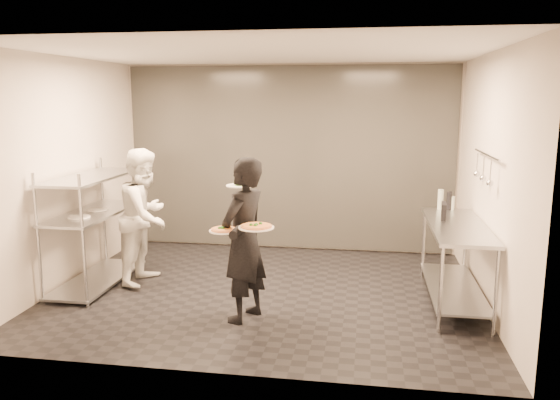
% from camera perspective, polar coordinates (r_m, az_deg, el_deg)
% --- Properties ---
extents(room_shell, '(5.00, 4.00, 2.80)m').
position_cam_1_polar(room_shell, '(7.47, 0.03, 3.71)').
color(room_shell, black).
rests_on(room_shell, ground).
extents(pass_rack, '(0.60, 1.60, 1.50)m').
position_cam_1_polar(pass_rack, '(7.14, -18.84, -2.33)').
color(pass_rack, '#B6B7BD').
rests_on(pass_rack, ground).
extents(prep_counter, '(0.60, 1.80, 0.92)m').
position_cam_1_polar(prep_counter, '(6.45, 17.88, -4.96)').
color(prep_counter, '#B6B7BD').
rests_on(prep_counter, ground).
extents(utensil_rail, '(0.07, 1.20, 0.31)m').
position_cam_1_polar(utensil_rail, '(6.32, 20.57, 3.09)').
color(utensil_rail, '#B6B7BD').
rests_on(utensil_rail, room_shell).
extents(waiter, '(0.62, 0.74, 1.72)m').
position_cam_1_polar(waiter, '(5.64, -3.80, -4.21)').
color(waiter, black).
rests_on(waiter, ground).
extents(chef, '(0.71, 0.87, 1.69)m').
position_cam_1_polar(chef, '(7.02, -13.89, -1.64)').
color(chef, white).
rests_on(chef, ground).
extents(pizza_plate_near, '(0.29, 0.29, 0.05)m').
position_cam_1_polar(pizza_plate_near, '(5.48, -5.92, -3.11)').
color(pizza_plate_near, white).
rests_on(pizza_plate_near, waiter).
extents(pizza_plate_far, '(0.35, 0.35, 0.05)m').
position_cam_1_polar(pizza_plate_far, '(5.33, -2.49, -2.78)').
color(pizza_plate_far, white).
rests_on(pizza_plate_far, waiter).
extents(salad_plate, '(0.30, 0.30, 0.07)m').
position_cam_1_polar(salad_plate, '(5.87, -4.18, 1.67)').
color(salad_plate, white).
rests_on(salad_plate, waiter).
extents(pos_monitor, '(0.08, 0.27, 0.19)m').
position_cam_1_polar(pos_monitor, '(6.57, 16.73, -1.12)').
color(pos_monitor, black).
rests_on(pos_monitor, prep_counter).
extents(bottle_green, '(0.07, 0.07, 0.26)m').
position_cam_1_polar(bottle_green, '(7.11, 16.43, 0.06)').
color(bottle_green, gray).
rests_on(bottle_green, prep_counter).
extents(bottle_clear, '(0.05, 0.05, 0.17)m').
position_cam_1_polar(bottle_clear, '(7.14, 17.59, -0.31)').
color(bottle_clear, gray).
rests_on(bottle_clear, prep_counter).
extents(bottle_dark, '(0.07, 0.07, 0.23)m').
position_cam_1_polar(bottle_dark, '(7.13, 17.25, -0.08)').
color(bottle_dark, black).
rests_on(bottle_dark, prep_counter).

